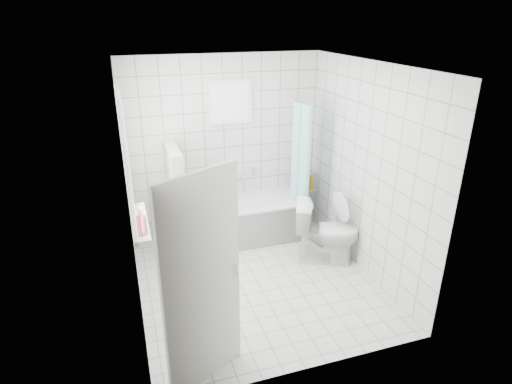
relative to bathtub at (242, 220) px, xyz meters
name	(u,v)px	position (x,y,z in m)	size (l,w,h in m)	color
ground	(257,281)	(-0.14, -1.12, -0.29)	(3.00, 3.00, 0.00)	white
ceiling	(257,65)	(-0.14, -1.12, 2.31)	(3.00, 3.00, 0.00)	white
wall_back	(224,147)	(-0.14, 0.38, 1.01)	(2.80, 0.02, 2.60)	white
wall_front	(313,248)	(-0.14, -2.62, 1.01)	(2.80, 0.02, 2.60)	white
wall_left	(128,199)	(-1.54, -1.12, 1.01)	(0.02, 3.00, 2.60)	white
wall_right	(365,171)	(1.26, -1.12, 1.01)	(0.02, 3.00, 2.60)	white
window_left	(128,163)	(-1.50, -0.82, 1.31)	(0.01, 0.90, 1.40)	white
window_back	(231,102)	(-0.04, 0.33, 1.66)	(0.50, 0.01, 0.50)	white
window_sill	(140,224)	(-1.45, -0.82, 0.57)	(0.18, 1.02, 0.08)	white
door	(203,284)	(-1.04, -2.42, 0.71)	(0.04, 0.80, 2.00)	silver
bathtub	(242,220)	(0.00, 0.00, 0.00)	(1.74, 0.77, 0.58)	white
partition_wall	(176,201)	(-0.93, -0.05, 0.46)	(0.15, 0.85, 1.50)	white
tiled_ledge	(305,205)	(1.12, 0.25, -0.02)	(0.40, 0.24, 0.55)	white
toilet	(327,232)	(0.89, -0.94, 0.13)	(0.47, 0.82, 0.84)	white
curtain_rod	(298,100)	(0.81, -0.02, 1.71)	(0.02, 0.02, 0.80)	silver
shower_curtain	(299,165)	(0.81, -0.16, 0.81)	(0.14, 0.48, 1.78)	#4EE5E1
tub_faucet	(242,176)	(0.10, 0.33, 0.56)	(0.18, 0.06, 0.06)	silver
sill_bottles	(141,219)	(-1.44, -1.03, 0.72)	(0.17, 0.43, 0.29)	#E15778
ledge_bottles	(307,182)	(1.12, 0.24, 0.38)	(0.17, 0.19, 0.27)	#178315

